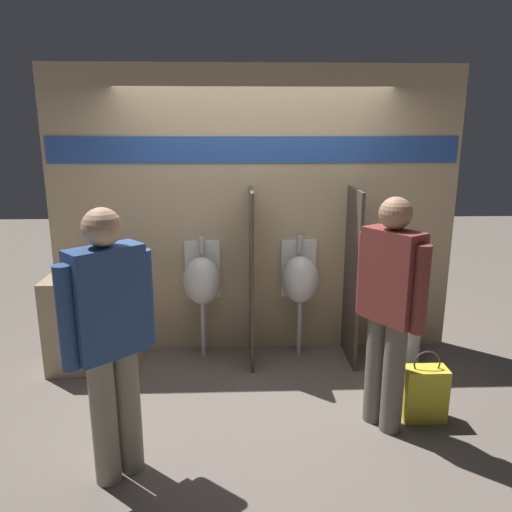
{
  "coord_description": "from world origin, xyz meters",
  "views": [
    {
      "loc": [
        -0.16,
        -4.07,
        2.14
      ],
      "look_at": [
        0.0,
        0.17,
        1.05
      ],
      "focal_mm": 35.0,
      "sensor_mm": 36.0,
      "label": 1
    }
  ],
  "objects_px": {
    "urinal_near_counter": "(202,280)",
    "shopping_bag": "(424,393)",
    "sink_basin": "(100,268)",
    "cell_phone": "(117,278)",
    "urinal_far": "(300,279)",
    "person_in_vest": "(110,336)",
    "toilet": "(398,329)",
    "person_with_lanyard": "(389,305)"
  },
  "relations": [
    {
      "from": "shopping_bag",
      "to": "toilet",
      "type": "bearing_deg",
      "value": 83.14
    },
    {
      "from": "cell_phone",
      "to": "shopping_bag",
      "type": "relative_size",
      "value": 0.25
    },
    {
      "from": "urinal_near_counter",
      "to": "shopping_bag",
      "type": "relative_size",
      "value": 2.06
    },
    {
      "from": "sink_basin",
      "to": "person_with_lanyard",
      "type": "bearing_deg",
      "value": -26.42
    },
    {
      "from": "sink_basin",
      "to": "cell_phone",
      "type": "bearing_deg",
      "value": -43.52
    },
    {
      "from": "person_in_vest",
      "to": "person_with_lanyard",
      "type": "height_order",
      "value": "person_in_vest"
    },
    {
      "from": "sink_basin",
      "to": "person_in_vest",
      "type": "xyz_separation_m",
      "value": [
        0.49,
        -1.63,
        0.03
      ]
    },
    {
      "from": "urinal_near_counter",
      "to": "sink_basin",
      "type": "bearing_deg",
      "value": -174.69
    },
    {
      "from": "cell_phone",
      "to": "urinal_near_counter",
      "type": "bearing_deg",
      "value": 20.23
    },
    {
      "from": "cell_phone",
      "to": "shopping_bag",
      "type": "bearing_deg",
      "value": -20.31
    },
    {
      "from": "toilet",
      "to": "sink_basin",
      "type": "bearing_deg",
      "value": 178.84
    },
    {
      "from": "cell_phone",
      "to": "urinal_near_counter",
      "type": "distance_m",
      "value": 0.78
    },
    {
      "from": "urinal_near_counter",
      "to": "person_in_vest",
      "type": "bearing_deg",
      "value": -103.79
    },
    {
      "from": "urinal_far",
      "to": "person_with_lanyard",
      "type": "xyz_separation_m",
      "value": [
        0.47,
        -1.23,
        0.18
      ]
    },
    {
      "from": "sink_basin",
      "to": "person_with_lanyard",
      "type": "xyz_separation_m",
      "value": [
        2.31,
        -1.15,
        0.03
      ]
    },
    {
      "from": "toilet",
      "to": "shopping_bag",
      "type": "height_order",
      "value": "toilet"
    },
    {
      "from": "sink_basin",
      "to": "toilet",
      "type": "distance_m",
      "value": 2.84
    },
    {
      "from": "cell_phone",
      "to": "person_with_lanyard",
      "type": "xyz_separation_m",
      "value": [
        2.12,
        -0.97,
        0.07
      ]
    },
    {
      "from": "sink_basin",
      "to": "cell_phone",
      "type": "height_order",
      "value": "sink_basin"
    },
    {
      "from": "urinal_far",
      "to": "toilet",
      "type": "xyz_separation_m",
      "value": [
        0.93,
        -0.14,
        -0.46
      ]
    },
    {
      "from": "sink_basin",
      "to": "urinal_near_counter",
      "type": "distance_m",
      "value": 0.93
    },
    {
      "from": "person_in_vest",
      "to": "toilet",
      "type": "bearing_deg",
      "value": -7.11
    },
    {
      "from": "cell_phone",
      "to": "person_in_vest",
      "type": "xyz_separation_m",
      "value": [
        0.3,
        -1.45,
        0.08
      ]
    },
    {
      "from": "cell_phone",
      "to": "urinal_far",
      "type": "height_order",
      "value": "urinal_far"
    },
    {
      "from": "cell_phone",
      "to": "urinal_far",
      "type": "xyz_separation_m",
      "value": [
        1.65,
        0.27,
        -0.11
      ]
    },
    {
      "from": "toilet",
      "to": "person_in_vest",
      "type": "bearing_deg",
      "value": -145.32
    },
    {
      "from": "urinal_far",
      "to": "person_in_vest",
      "type": "xyz_separation_m",
      "value": [
        -1.35,
        -1.72,
        0.19
      ]
    },
    {
      "from": "toilet",
      "to": "person_in_vest",
      "type": "xyz_separation_m",
      "value": [
        -2.27,
        -1.57,
        0.65
      ]
    },
    {
      "from": "urinal_near_counter",
      "to": "person_in_vest",
      "type": "distance_m",
      "value": 1.78
    },
    {
      "from": "cell_phone",
      "to": "urinal_far",
      "type": "relative_size",
      "value": 0.12
    },
    {
      "from": "urinal_near_counter",
      "to": "urinal_far",
      "type": "distance_m",
      "value": 0.93
    },
    {
      "from": "urinal_near_counter",
      "to": "shopping_bag",
      "type": "height_order",
      "value": "urinal_near_counter"
    },
    {
      "from": "urinal_near_counter",
      "to": "person_with_lanyard",
      "type": "distance_m",
      "value": 1.87
    },
    {
      "from": "urinal_near_counter",
      "to": "cell_phone",
      "type": "bearing_deg",
      "value": -159.77
    },
    {
      "from": "urinal_far",
      "to": "shopping_bag",
      "type": "height_order",
      "value": "urinal_far"
    },
    {
      "from": "sink_basin",
      "to": "cell_phone",
      "type": "distance_m",
      "value": 0.27
    },
    {
      "from": "urinal_far",
      "to": "urinal_near_counter",
      "type": "bearing_deg",
      "value": 180.0
    },
    {
      "from": "sink_basin",
      "to": "urinal_near_counter",
      "type": "bearing_deg",
      "value": 5.31
    },
    {
      "from": "cell_phone",
      "to": "urinal_near_counter",
      "type": "height_order",
      "value": "urinal_near_counter"
    },
    {
      "from": "sink_basin",
      "to": "shopping_bag",
      "type": "relative_size",
      "value": 0.78
    },
    {
      "from": "person_in_vest",
      "to": "cell_phone",
      "type": "bearing_deg",
      "value": 60.03
    },
    {
      "from": "sink_basin",
      "to": "cell_phone",
      "type": "relative_size",
      "value": 3.11
    }
  ]
}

